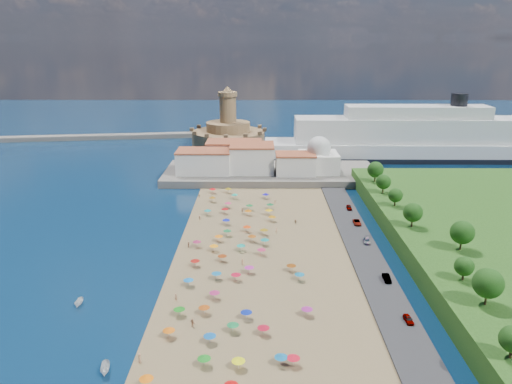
{
  "coord_description": "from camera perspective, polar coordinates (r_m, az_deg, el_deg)",
  "views": [
    {
      "loc": [
        5.01,
        -133.29,
        56.92
      ],
      "look_at": [
        4.0,
        25.0,
        8.0
      ],
      "focal_mm": 35.0,
      "sensor_mm": 36.0,
      "label": 1
    }
  ],
  "objects": [
    {
      "name": "fortress",
      "position": [
        276.42,
        -3.19,
        6.68
      ],
      "size": [
        40.0,
        40.0,
        32.4
      ],
      "color": "#936F49",
      "rests_on": "ground"
    },
    {
      "name": "domed_building",
      "position": [
        211.32,
        7.16,
        3.93
      ],
      "size": [
        16.0,
        16.0,
        15.0
      ],
      "color": "silver",
      "rests_on": "terrace"
    },
    {
      "name": "jetty",
      "position": [
        248.22,
        -3.58,
        4.17
      ],
      "size": [
        18.0,
        70.0,
        2.4
      ],
      "primitive_type": "cube",
      "color": "#59544C",
      "rests_on": "ground"
    },
    {
      "name": "breakwater",
      "position": [
        313.5,
        -21.28,
        5.79
      ],
      "size": [
        199.03,
        34.77,
        2.6
      ],
      "primitive_type": "cube",
      "rotation": [
        0.0,
        0.0,
        0.14
      ],
      "color": "#59544C",
      "rests_on": "ground"
    },
    {
      "name": "cruise_ship",
      "position": [
        255.51,
        17.69,
        5.66
      ],
      "size": [
        146.55,
        22.86,
        31.98
      ],
      "color": "black",
      "rests_on": "ground"
    },
    {
      "name": "ground",
      "position": [
        145.02,
        -1.65,
        -5.94
      ],
      "size": [
        700.0,
        700.0,
        0.0
      ],
      "primitive_type": "plane",
      "color": "#071938",
      "rests_on": "ground"
    },
    {
      "name": "waterfront_buildings",
      "position": [
        212.82,
        -1.82,
        3.84
      ],
      "size": [
        57.0,
        29.0,
        11.0
      ],
      "color": "silver",
      "rests_on": "terrace"
    },
    {
      "name": "terrace",
      "position": [
        213.66,
        1.69,
        2.13
      ],
      "size": [
        90.0,
        36.0,
        3.0
      ],
      "primitive_type": "cube",
      "color": "#59544C",
      "rests_on": "ground"
    },
    {
      "name": "beachgoers",
      "position": [
        143.48,
        -3.4,
        -5.73
      ],
      "size": [
        35.01,
        98.91,
        1.89
      ],
      "color": "tan",
      "rests_on": "beach"
    },
    {
      "name": "moored_boats",
      "position": [
        106.78,
        -18.15,
        -15.52
      ],
      "size": [
        14.59,
        27.17,
        1.58
      ],
      "color": "white",
      "rests_on": "ground"
    },
    {
      "name": "hillside_trees",
      "position": [
        142.82,
        18.64,
        -2.83
      ],
      "size": [
        14.1,
        111.93,
        7.76
      ],
      "color": "#382314",
      "rests_on": "hillside"
    },
    {
      "name": "parked_cars",
      "position": [
        146.65,
        12.6,
        -5.53
      ],
      "size": [
        2.28,
        75.24,
        1.4
      ],
      "color": "gray",
      "rests_on": "promenade"
    },
    {
      "name": "beach_parasols",
      "position": [
        134.18,
        -2.36,
        -6.93
      ],
      "size": [
        31.78,
        117.02,
        2.2
      ],
      "color": "gray",
      "rests_on": "beach"
    }
  ]
}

